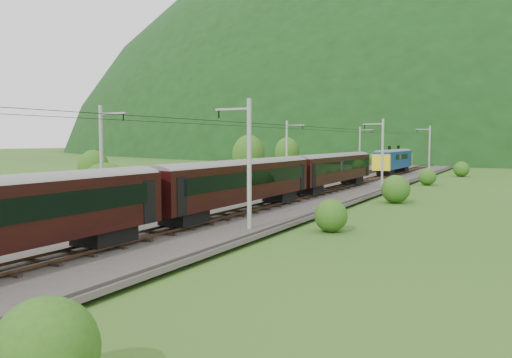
% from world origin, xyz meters
% --- Properties ---
extents(ground, '(600.00, 600.00, 0.00)m').
position_xyz_m(ground, '(0.00, 0.00, 0.00)').
color(ground, '#2A541A').
rests_on(ground, ground).
extents(railbed, '(14.00, 220.00, 0.30)m').
position_xyz_m(railbed, '(0.00, 10.00, 0.15)').
color(railbed, '#38332D').
rests_on(railbed, ground).
extents(track_left, '(2.40, 220.00, 0.27)m').
position_xyz_m(track_left, '(-2.40, 10.00, 0.37)').
color(track_left, '#533823').
rests_on(track_left, railbed).
extents(track_right, '(2.40, 220.00, 0.27)m').
position_xyz_m(track_right, '(2.40, 10.00, 0.37)').
color(track_right, '#533823').
rests_on(track_right, railbed).
extents(catenary_left, '(2.54, 192.28, 8.00)m').
position_xyz_m(catenary_left, '(-6.12, 32.00, 4.50)').
color(catenary_left, gray).
rests_on(catenary_left, railbed).
extents(catenary_right, '(2.54, 192.28, 8.00)m').
position_xyz_m(catenary_right, '(6.12, 32.00, 4.50)').
color(catenary_right, gray).
rests_on(catenary_right, railbed).
extents(overhead_wires, '(4.83, 198.00, 0.03)m').
position_xyz_m(overhead_wires, '(0.00, 10.00, 7.10)').
color(overhead_wires, black).
rests_on(overhead_wires, ground).
extents(mountain_main, '(504.00, 360.00, 244.00)m').
position_xyz_m(mountain_main, '(0.00, 260.00, 0.00)').
color(mountain_main, black).
rests_on(mountain_main, ground).
extents(mountain_ridge, '(336.00, 280.00, 132.00)m').
position_xyz_m(mountain_ridge, '(-120.00, 300.00, 0.00)').
color(mountain_ridge, black).
rests_on(mountain_ridge, ground).
extents(train, '(2.67, 107.43, 4.62)m').
position_xyz_m(train, '(2.40, 5.40, 3.21)').
color(train, black).
rests_on(train, ground).
extents(hazard_post_near, '(0.17, 0.17, 1.61)m').
position_xyz_m(hazard_post_near, '(-0.70, 48.23, 1.11)').
color(hazard_post_near, red).
rests_on(hazard_post_near, railbed).
extents(hazard_post_far, '(0.17, 0.17, 1.56)m').
position_xyz_m(hazard_post_far, '(-0.02, 54.21, 1.08)').
color(hazard_post_far, red).
rests_on(hazard_post_far, railbed).
extents(signal, '(0.22, 0.22, 2.00)m').
position_xyz_m(signal, '(-4.55, 62.16, 1.47)').
color(signal, black).
rests_on(signal, railbed).
extents(vegetation_left, '(12.70, 145.24, 6.55)m').
position_xyz_m(vegetation_left, '(-14.14, 16.32, 2.63)').
color(vegetation_left, '#295015').
rests_on(vegetation_left, ground).
extents(vegetation_right, '(6.04, 101.34, 2.54)m').
position_xyz_m(vegetation_right, '(11.73, 5.64, 1.12)').
color(vegetation_right, '#295015').
rests_on(vegetation_right, ground).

